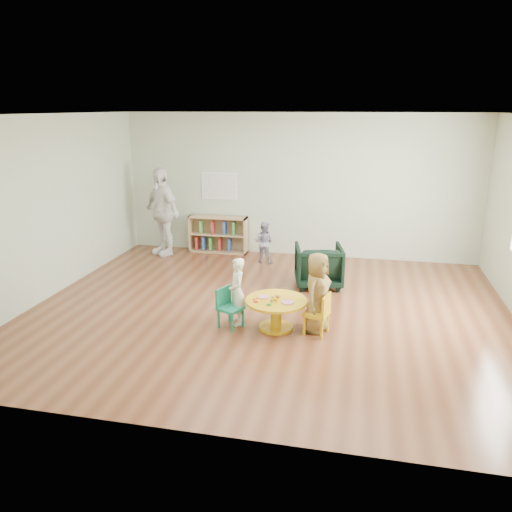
# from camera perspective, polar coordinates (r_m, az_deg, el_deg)

# --- Properties ---
(room) EXTENTS (7.10, 7.00, 2.80)m
(room) POSITION_cam_1_polar(r_m,az_deg,el_deg) (6.93, 1.65, 8.37)
(room) COLOR brown
(room) RESTS_ON ground
(activity_table) EXTENTS (0.83, 0.83, 0.46)m
(activity_table) POSITION_cam_1_polar(r_m,az_deg,el_deg) (6.75, 2.32, -6.02)
(activity_table) COLOR gold
(activity_table) RESTS_ON ground
(kid_chair_left) EXTENTS (0.39, 0.39, 0.55)m
(kid_chair_left) POSITION_cam_1_polar(r_m,az_deg,el_deg) (6.82, -3.19, -5.75)
(kid_chair_left) COLOR #178361
(kid_chair_left) RESTS_ON ground
(kid_chair_right) EXTENTS (0.36, 0.36, 0.57)m
(kid_chair_right) POSITION_cam_1_polar(r_m,az_deg,el_deg) (6.63, 7.26, -6.45)
(kid_chair_right) COLOR gold
(kid_chair_right) RESTS_ON ground
(bookshelf) EXTENTS (1.20, 0.30, 0.75)m
(bookshelf) POSITION_cam_1_polar(r_m,az_deg,el_deg) (10.34, -4.37, 2.48)
(bookshelf) COLOR tan
(bookshelf) RESTS_ON ground
(alphabet_poster) EXTENTS (0.74, 0.01, 0.54)m
(alphabet_poster) POSITION_cam_1_polar(r_m,az_deg,el_deg) (10.26, -4.22, 7.98)
(alphabet_poster) COLOR white
(alphabet_poster) RESTS_ON ground
(armchair) EXTENTS (0.89, 0.91, 0.70)m
(armchair) POSITION_cam_1_polar(r_m,az_deg,el_deg) (8.39, 7.16, -1.10)
(armchair) COLOR black
(armchair) RESTS_ON ground
(child_left) EXTENTS (0.35, 0.41, 0.94)m
(child_left) POSITION_cam_1_polar(r_m,az_deg,el_deg) (6.83, -2.18, -4.10)
(child_left) COLOR white
(child_left) RESTS_ON ground
(child_right) EXTENTS (0.49, 0.61, 1.09)m
(child_right) POSITION_cam_1_polar(r_m,az_deg,el_deg) (6.65, 7.00, -4.16)
(child_right) COLOR gold
(child_right) RESTS_ON ground
(toddler) EXTENTS (0.43, 0.36, 0.80)m
(toddler) POSITION_cam_1_polar(r_m,az_deg,el_deg) (9.59, 0.91, 1.60)
(toddler) COLOR #1C1D47
(toddler) RESTS_ON ground
(adult_caretaker) EXTENTS (1.10, 0.93, 1.76)m
(adult_caretaker) POSITION_cam_1_polar(r_m,az_deg,el_deg) (10.20, -10.69, 5.02)
(adult_caretaker) COLOR white
(adult_caretaker) RESTS_ON ground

